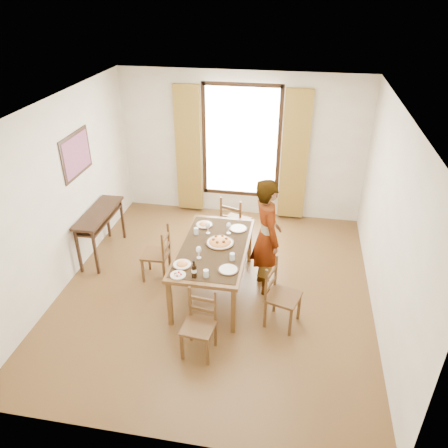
% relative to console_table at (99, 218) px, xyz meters
% --- Properties ---
extents(ground, '(5.00, 5.00, 0.00)m').
position_rel_console_table_xyz_m(ground, '(2.03, -0.60, -0.68)').
color(ground, '#513619').
rests_on(ground, ground).
extents(room_shell, '(4.60, 5.10, 2.74)m').
position_rel_console_table_xyz_m(room_shell, '(2.03, -0.47, 0.86)').
color(room_shell, white).
rests_on(room_shell, ground).
extents(console_table, '(0.38, 1.20, 0.80)m').
position_rel_console_table_xyz_m(console_table, '(0.00, 0.00, 0.00)').
color(console_table, '#322010').
rests_on(console_table, ground).
extents(dining_table, '(0.96, 1.78, 0.76)m').
position_rel_console_table_xyz_m(dining_table, '(2.00, -0.62, 0.01)').
color(dining_table, brown).
rests_on(dining_table, ground).
extents(chair_west, '(0.40, 0.40, 0.87)m').
position_rel_console_table_xyz_m(chair_west, '(1.10, -0.46, -0.28)').
color(chair_west, brown).
rests_on(chair_west, ground).
extents(chair_north, '(0.53, 0.53, 0.94)m').
position_rel_console_table_xyz_m(chair_north, '(2.11, 0.67, -0.25)').
color(chair_north, brown).
rests_on(chair_north, ground).
extents(chair_south, '(0.41, 0.41, 0.85)m').
position_rel_console_table_xyz_m(chair_south, '(2.07, -1.85, -0.29)').
color(chair_south, brown).
rests_on(chair_south, ground).
extents(chair_east, '(0.51, 0.51, 0.92)m').
position_rel_console_table_xyz_m(chair_east, '(3.00, -1.16, -0.25)').
color(chair_east, brown).
rests_on(chair_east, ground).
extents(man, '(0.93, 0.87, 1.75)m').
position_rel_console_table_xyz_m(man, '(2.73, -0.42, 0.19)').
color(man, gray).
rests_on(man, ground).
extents(plate_sw, '(0.27, 0.27, 0.05)m').
position_rel_console_table_xyz_m(plate_sw, '(1.68, -1.14, 0.10)').
color(plate_sw, silver).
rests_on(plate_sw, dining_table).
extents(plate_se, '(0.27, 0.27, 0.05)m').
position_rel_console_table_xyz_m(plate_se, '(2.30, -1.15, 0.10)').
color(plate_se, silver).
rests_on(plate_se, dining_table).
extents(plate_nw, '(0.27, 0.27, 0.05)m').
position_rel_console_table_xyz_m(plate_nw, '(1.74, -0.06, 0.10)').
color(plate_nw, silver).
rests_on(plate_nw, dining_table).
extents(plate_ne, '(0.27, 0.27, 0.05)m').
position_rel_console_table_xyz_m(plate_ne, '(2.27, -0.08, 0.10)').
color(plate_ne, silver).
rests_on(plate_ne, dining_table).
extents(pasta_platter, '(0.40, 0.40, 0.10)m').
position_rel_console_table_xyz_m(pasta_platter, '(2.08, -0.53, 0.12)').
color(pasta_platter, '#D05E1A').
rests_on(pasta_platter, dining_table).
extents(caprese_plate, '(0.20, 0.20, 0.04)m').
position_rel_console_table_xyz_m(caprese_plate, '(1.69, -1.37, 0.09)').
color(caprese_plate, silver).
rests_on(caprese_plate, dining_table).
extents(wine_glass_a, '(0.08, 0.08, 0.18)m').
position_rel_console_table_xyz_m(wine_glass_a, '(1.86, -0.93, 0.16)').
color(wine_glass_a, white).
rests_on(wine_glass_a, dining_table).
extents(wine_glass_b, '(0.08, 0.08, 0.18)m').
position_rel_console_table_xyz_m(wine_glass_b, '(2.15, -0.22, 0.16)').
color(wine_glass_b, white).
rests_on(wine_glass_b, dining_table).
extents(wine_glass_c, '(0.08, 0.08, 0.18)m').
position_rel_console_table_xyz_m(wine_glass_c, '(1.85, -0.28, 0.16)').
color(wine_glass_c, white).
rests_on(wine_glass_c, dining_table).
extents(tumbler_a, '(0.07, 0.07, 0.10)m').
position_rel_console_table_xyz_m(tumbler_a, '(2.31, -0.90, 0.12)').
color(tumbler_a, silver).
rests_on(tumbler_a, dining_table).
extents(tumbler_b, '(0.07, 0.07, 0.10)m').
position_rel_console_table_xyz_m(tumbler_b, '(1.68, -0.33, 0.12)').
color(tumbler_b, silver).
rests_on(tumbler_b, dining_table).
extents(tumbler_c, '(0.07, 0.07, 0.10)m').
position_rel_console_table_xyz_m(tumbler_c, '(2.05, -1.33, 0.12)').
color(tumbler_c, silver).
rests_on(tumbler_c, dining_table).
extents(wine_bottle, '(0.07, 0.07, 0.25)m').
position_rel_console_table_xyz_m(wine_bottle, '(1.90, -1.36, 0.20)').
color(wine_bottle, black).
rests_on(wine_bottle, dining_table).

